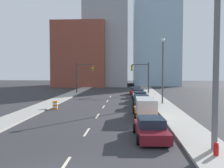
# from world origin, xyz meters

# --- Properties ---
(sidewalk_left) EXTENTS (2.61, 90.85, 0.16)m
(sidewalk_left) POSITION_xyz_m (-7.43, 45.42, 0.08)
(sidewalk_left) COLOR #9E9B93
(sidewalk_left) RESTS_ON ground
(sidewalk_right) EXTENTS (2.61, 90.85, 0.16)m
(sidewalk_right) POSITION_xyz_m (7.43, 45.42, 0.08)
(sidewalk_right) COLOR #9E9B93
(sidewalk_right) RESTS_ON ground
(lane_stripe_at_2m) EXTENTS (0.16, 2.40, 0.01)m
(lane_stripe_at_2m) POSITION_xyz_m (0.00, 2.00, 0.00)
(lane_stripe_at_2m) COLOR beige
(lane_stripe_at_2m) RESTS_ON ground
(lane_stripe_at_8m) EXTENTS (0.16, 2.40, 0.01)m
(lane_stripe_at_8m) POSITION_xyz_m (0.00, 8.41, 0.00)
(lane_stripe_at_8m) COLOR beige
(lane_stripe_at_8m) RESTS_ON ground
(lane_stripe_at_15m) EXTENTS (0.16, 2.40, 0.01)m
(lane_stripe_at_15m) POSITION_xyz_m (0.00, 14.79, 0.00)
(lane_stripe_at_15m) COLOR beige
(lane_stripe_at_15m) RESTS_ON ground
(lane_stripe_at_21m) EXTENTS (0.16, 2.40, 0.01)m
(lane_stripe_at_21m) POSITION_xyz_m (0.00, 20.91, 0.00)
(lane_stripe_at_21m) COLOR beige
(lane_stripe_at_21m) RESTS_ON ground
(lane_stripe_at_27m) EXTENTS (0.16, 2.40, 0.01)m
(lane_stripe_at_27m) POSITION_xyz_m (0.00, 26.63, 0.00)
(lane_stripe_at_27m) COLOR beige
(lane_stripe_at_27m) RESTS_ON ground
(lane_stripe_at_33m) EXTENTS (0.16, 2.40, 0.01)m
(lane_stripe_at_33m) POSITION_xyz_m (0.00, 32.85, 0.00)
(lane_stripe_at_33m) COLOR beige
(lane_stripe_at_33m) RESTS_ON ground
(building_brick_left) EXTENTS (14.00, 16.00, 17.36)m
(building_brick_left) POSITION_xyz_m (-10.04, 61.77, 8.68)
(building_brick_left) COLOR brown
(building_brick_left) RESTS_ON ground
(building_office_center) EXTENTS (12.00, 20.00, 24.38)m
(building_office_center) POSITION_xyz_m (-3.18, 65.77, 12.19)
(building_office_center) COLOR #99999E
(building_office_center) RESTS_ON ground
(building_glass_right) EXTENTS (13.00, 20.00, 41.33)m
(building_glass_right) POSITION_xyz_m (11.24, 69.77, 20.66)
(building_glass_right) COLOR #99B7CC
(building_glass_right) RESTS_ON ground
(traffic_signal_left) EXTENTS (3.44, 0.35, 5.94)m
(traffic_signal_left) POSITION_xyz_m (-5.94, 38.04, 3.79)
(traffic_signal_left) COLOR #38383D
(traffic_signal_left) RESTS_ON ground
(traffic_signal_right) EXTENTS (3.44, 0.35, 5.94)m
(traffic_signal_right) POSITION_xyz_m (5.87, 38.04, 3.79)
(traffic_signal_right) COLOR #38383D
(traffic_signal_right) RESTS_ON ground
(utility_pole_right_near) EXTENTS (1.60, 0.32, 10.43)m
(utility_pole_right_near) POSITION_xyz_m (7.67, 4.47, 5.34)
(utility_pole_right_near) COLOR slate
(utility_pole_right_near) RESTS_ON ground
(traffic_barrel) EXTENTS (0.56, 0.56, 0.95)m
(traffic_barrel) POSITION_xyz_m (-5.33, 18.57, 0.47)
(traffic_barrel) COLOR orange
(traffic_barrel) RESTS_ON ground
(street_lamp) EXTENTS (0.44, 0.44, 8.56)m
(street_lamp) POSITION_xyz_m (7.45, 23.39, 4.95)
(street_lamp) COLOR #4C4C51
(street_lamp) RESTS_ON ground
(fire_hydrant) EXTENTS (0.26, 0.26, 0.84)m
(fire_hydrant) POSITION_xyz_m (7.42, 3.48, 0.41)
(fire_hydrant) COLOR red
(fire_hydrant) RESTS_ON ground
(sedan_maroon) EXTENTS (2.31, 4.84, 1.37)m
(sedan_maroon) POSITION_xyz_m (4.48, 7.05, 0.63)
(sedan_maroon) COLOR maroon
(sedan_maroon) RESTS_ON ground
(box_truck_orange) EXTENTS (2.31, 6.38, 1.83)m
(box_truck_orange) POSITION_xyz_m (4.64, 14.17, 0.89)
(box_truck_orange) COLOR orange
(box_truck_orange) RESTS_ON ground
(sedan_black) EXTENTS (2.27, 4.71, 1.49)m
(sedan_black) POSITION_xyz_m (4.63, 20.70, 0.69)
(sedan_black) COLOR black
(sedan_black) RESTS_ON ground
(sedan_teal) EXTENTS (2.13, 4.63, 1.42)m
(sedan_teal) POSITION_xyz_m (4.71, 26.14, 0.65)
(sedan_teal) COLOR #196B75
(sedan_teal) RESTS_ON ground
(sedan_white) EXTENTS (2.23, 4.31, 1.39)m
(sedan_white) POSITION_xyz_m (4.71, 31.69, 0.64)
(sedan_white) COLOR silver
(sedan_white) RESTS_ON ground
(sedan_red) EXTENTS (2.22, 4.24, 1.36)m
(sedan_red) POSITION_xyz_m (4.41, 36.92, 0.63)
(sedan_red) COLOR red
(sedan_red) RESTS_ON ground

